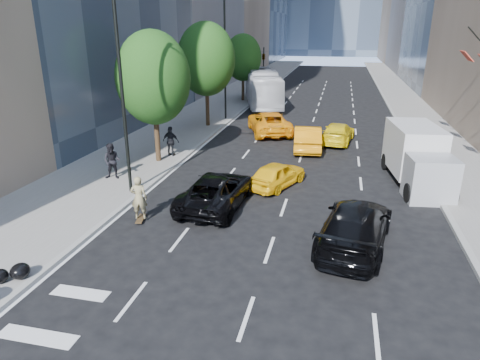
% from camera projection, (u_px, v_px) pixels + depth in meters
% --- Properties ---
extents(ground, '(160.00, 160.00, 0.00)m').
position_uv_depth(ground, '(243.00, 247.00, 15.85)').
color(ground, black).
rests_on(ground, ground).
extents(sidewalk_left, '(6.00, 120.00, 0.15)m').
position_uv_depth(sidewalk_left, '(222.00, 103.00, 45.25)').
color(sidewalk_left, slate).
rests_on(sidewalk_left, ground).
extents(sidewalk_right, '(4.00, 120.00, 0.15)m').
position_uv_depth(sidewalk_right, '(412.00, 111.00, 41.21)').
color(sidewalk_right, slate).
rests_on(sidewalk_right, ground).
extents(lamp_near, '(2.13, 0.22, 10.00)m').
position_uv_depth(lamp_near, '(124.00, 72.00, 18.90)').
color(lamp_near, black).
rests_on(lamp_near, sidewalk_left).
extents(lamp_far, '(2.13, 0.22, 10.00)m').
position_uv_depth(lamp_far, '(227.00, 51.00, 35.41)').
color(lamp_far, black).
rests_on(lamp_far, sidewalk_left).
extents(tree_near, '(4.20, 4.20, 7.46)m').
position_uv_depth(tree_near, '(153.00, 78.00, 23.96)').
color(tree_near, black).
rests_on(tree_near, sidewalk_left).
extents(tree_mid, '(4.50, 4.50, 7.99)m').
position_uv_depth(tree_mid, '(206.00, 59.00, 33.01)').
color(tree_mid, black).
rests_on(tree_mid, sidewalk_left).
extents(tree_far, '(3.90, 3.90, 6.92)m').
position_uv_depth(tree_far, '(243.00, 58.00, 45.16)').
color(tree_far, black).
rests_on(tree_far, sidewalk_left).
extents(traffic_signal, '(2.48, 0.53, 5.20)m').
position_uv_depth(traffic_signal, '(264.00, 57.00, 52.46)').
color(traffic_signal, black).
rests_on(traffic_signal, sidewalk_left).
extents(skateboarder, '(0.76, 0.58, 1.85)m').
position_uv_depth(skateboarder, '(139.00, 201.00, 17.64)').
color(skateboarder, '#897E55').
rests_on(skateboarder, ground).
extents(black_sedan_lincoln, '(2.73, 5.44, 1.48)m').
position_uv_depth(black_sedan_lincoln, '(217.00, 191.00, 19.22)').
color(black_sedan_lincoln, black).
rests_on(black_sedan_lincoln, ground).
extents(black_sedan_mercedes, '(3.21, 5.93, 1.63)m').
position_uv_depth(black_sedan_mercedes, '(355.00, 226.00, 15.65)').
color(black_sedan_mercedes, black).
rests_on(black_sedan_mercedes, ground).
extents(taxi_a, '(2.88, 4.09, 1.29)m').
position_uv_depth(taxi_a, '(277.00, 174.00, 21.61)').
color(taxi_a, yellow).
rests_on(taxi_a, ground).
extents(taxi_b, '(2.17, 5.03, 1.61)m').
position_uv_depth(taxi_b, '(307.00, 138.00, 28.16)').
color(taxi_b, orange).
rests_on(taxi_b, ground).
extents(taxi_c, '(4.52, 6.50, 1.65)m').
position_uv_depth(taxi_c, '(269.00, 123.00, 32.50)').
color(taxi_c, orange).
rests_on(taxi_c, ground).
extents(taxi_d, '(2.55, 4.96, 1.38)m').
position_uv_depth(taxi_d, '(338.00, 133.00, 29.91)').
color(taxi_d, yellow).
rests_on(taxi_d, ground).
extents(city_bus, '(6.14, 12.99, 3.53)m').
position_uv_depth(city_bus, '(263.00, 87.00, 44.36)').
color(city_bus, silver).
rests_on(city_bus, ground).
extents(box_truck, '(2.95, 6.29, 2.90)m').
position_uv_depth(box_truck, '(417.00, 156.00, 21.77)').
color(box_truck, '#BCBCBC').
rests_on(box_truck, ground).
extents(pedestrian_a, '(1.03, 0.86, 1.89)m').
position_uv_depth(pedestrian_a, '(112.00, 161.00, 22.23)').
color(pedestrian_a, black).
rests_on(pedestrian_a, sidewalk_left).
extents(pedestrian_b, '(1.12, 0.56, 1.84)m').
position_uv_depth(pedestrian_b, '(171.00, 141.00, 26.20)').
color(pedestrian_b, black).
rests_on(pedestrian_b, sidewalk_left).
extents(garbage_bags, '(1.01, 0.97, 0.50)m').
position_uv_depth(garbage_bags, '(12.00, 273.00, 13.43)').
color(garbage_bags, black).
rests_on(garbage_bags, sidewalk_left).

